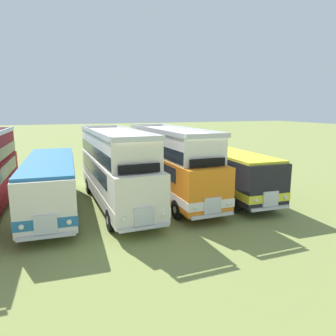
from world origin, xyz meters
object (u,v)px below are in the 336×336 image
(bus_seventh_in_row, at_px, (170,161))
(bus_eighth_in_row, at_px, (222,168))
(bus_sixth_in_row, at_px, (115,166))
(bus_fifth_in_row, at_px, (51,181))

(bus_seventh_in_row, height_order, bus_eighth_in_row, bus_seventh_in_row)
(bus_seventh_in_row, xyz_separation_m, bus_eighth_in_row, (3.60, -0.45, -0.61))
(bus_eighth_in_row, bearing_deg, bus_seventh_in_row, 172.85)
(bus_sixth_in_row, bearing_deg, bus_seventh_in_row, 7.77)
(bus_sixth_in_row, distance_m, bus_eighth_in_row, 7.22)
(bus_fifth_in_row, distance_m, bus_seventh_in_row, 7.23)
(bus_sixth_in_row, height_order, bus_eighth_in_row, bus_sixth_in_row)
(bus_fifth_in_row, height_order, bus_seventh_in_row, bus_seventh_in_row)
(bus_fifth_in_row, distance_m, bus_eighth_in_row, 10.79)
(bus_sixth_in_row, bearing_deg, bus_fifth_in_row, 178.98)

